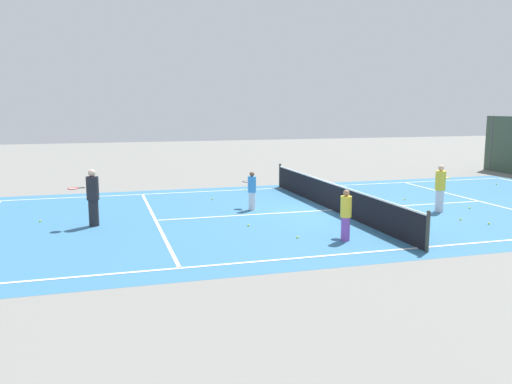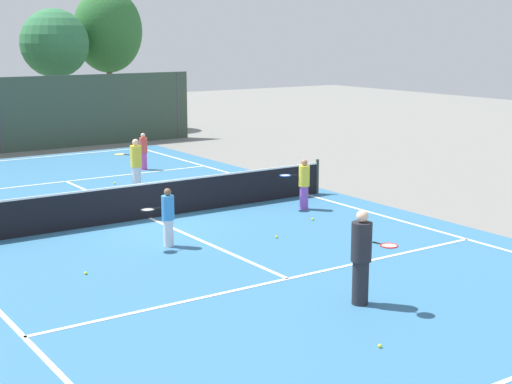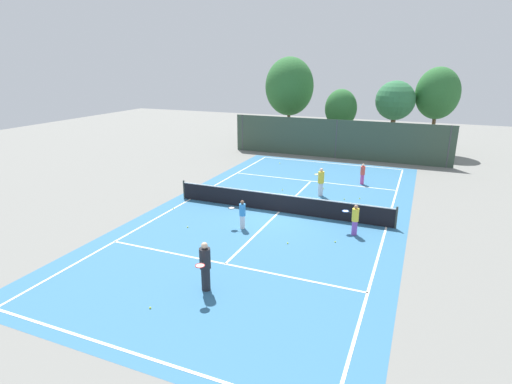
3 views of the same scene
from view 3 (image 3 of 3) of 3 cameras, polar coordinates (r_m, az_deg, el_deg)
name	(u,v)px [view 3 (image 3 of 3)]	position (r m, az deg, el deg)	size (l,w,h in m)	color
ground_plane	(279,212)	(21.71, 3.29, -2.81)	(80.00, 80.00, 0.00)	slate
court_surface	(279,212)	(21.71, 3.29, -2.80)	(13.00, 25.00, 0.01)	teal
tennis_net	(279,203)	(21.54, 3.32, -1.53)	(11.90, 0.10, 1.10)	#333833
perimeter_fence	(336,139)	(34.41, 11.19, 7.31)	(18.00, 0.12, 3.20)	#384C3D
tree_0	(438,94)	(38.60, 24.16, 12.51)	(3.63, 3.25, 7.32)	brown
tree_1	(341,109)	(37.38, 11.83, 11.35)	(2.81, 2.43, 5.45)	brown
tree_2	(395,101)	(37.61, 18.97, 12.01)	(3.33, 3.33, 6.20)	brown
tree_3	(290,87)	(39.89, 4.73, 14.55)	(4.52, 4.97, 8.19)	brown
player_0	(321,182)	(24.38, 9.09, 1.46)	(0.78, 0.87, 1.69)	silver
player_1	(363,174)	(27.35, 14.75, 2.50)	(0.29, 0.29, 1.38)	#D14799
player_2	(205,266)	(14.26, -7.15, -10.26)	(0.54, 0.97, 1.81)	#232328
player_3	(355,219)	(19.15, 13.71, -3.74)	(0.88, 0.62, 1.46)	purple
player_4	(242,214)	(19.32, -1.98, -3.10)	(0.88, 0.37, 1.42)	silver
ball_crate	(259,200)	(22.93, 0.39, -1.17)	(0.47, 0.35, 0.43)	red
tennis_ball_0	(280,163)	(32.16, 3.36, 4.05)	(0.07, 0.07, 0.07)	#CCE533
tennis_ball_1	(360,199)	(24.45, 14.36, -0.89)	(0.07, 0.07, 0.07)	#CCE533
tennis_ball_2	(288,243)	(18.00, 4.47, -7.18)	(0.07, 0.07, 0.07)	#CCE533
tennis_ball_3	(173,208)	(22.53, -11.56, -2.29)	(0.07, 0.07, 0.07)	#CCE533
tennis_ball_4	(188,227)	(19.90, -9.58, -4.88)	(0.07, 0.07, 0.07)	#CCE533
tennis_ball_5	(335,242)	(18.41, 11.06, -6.89)	(0.07, 0.07, 0.07)	#CCE533
tennis_ball_6	(344,199)	(24.15, 12.30, -0.97)	(0.07, 0.07, 0.07)	#CCE533
tennis_ball_7	(282,190)	(25.35, 3.74, 0.30)	(0.07, 0.07, 0.07)	#CCE533
tennis_ball_8	(323,188)	(25.97, 9.46, 0.51)	(0.07, 0.07, 0.07)	#CCE533
tennis_ball_9	(150,308)	(14.05, -14.65, -15.47)	(0.07, 0.07, 0.07)	#CCE533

